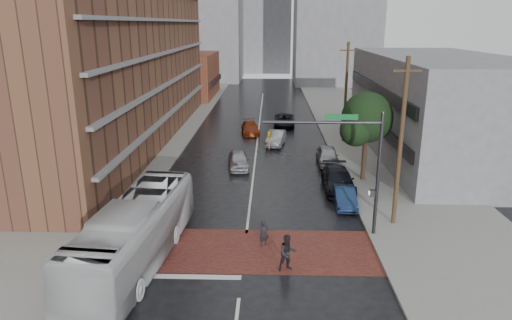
# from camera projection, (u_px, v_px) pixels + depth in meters

# --- Properties ---
(ground) EXTENTS (160.00, 160.00, 0.00)m
(ground) POSITION_uv_depth(u_px,v_px,m) (244.00, 255.00, 24.02)
(ground) COLOR black
(ground) RESTS_ON ground
(crosswalk) EXTENTS (14.00, 5.00, 0.02)m
(crosswalk) POSITION_uv_depth(u_px,v_px,m) (245.00, 250.00, 24.50)
(crosswalk) COLOR brown
(crosswalk) RESTS_ON ground
(sidewalk_west) EXTENTS (9.00, 90.00, 0.15)m
(sidewalk_west) POSITION_uv_depth(u_px,v_px,m) (149.00, 138.00, 48.28)
(sidewalk_west) COLOR gray
(sidewalk_west) RESTS_ON ground
(sidewalk_east) EXTENTS (9.00, 90.00, 0.15)m
(sidewalk_east) POSITION_uv_depth(u_px,v_px,m) (368.00, 139.00, 47.58)
(sidewalk_east) COLOR gray
(sidewalk_east) RESTS_ON ground
(storefront_west) EXTENTS (8.00, 16.00, 7.00)m
(storefront_west) POSITION_uv_depth(u_px,v_px,m) (190.00, 75.00, 75.08)
(storefront_west) COLOR brown
(storefront_west) RESTS_ON ground
(building_east) EXTENTS (11.00, 26.00, 9.00)m
(building_east) POSITION_uv_depth(u_px,v_px,m) (437.00, 106.00, 41.37)
(building_east) COLOR gray
(building_east) RESTS_ON ground
(distant_tower_west) EXTENTS (18.00, 16.00, 32.00)m
(distant_tower_west) POSITION_uv_depth(u_px,v_px,m) (198.00, 2.00, 94.52)
(distant_tower_west) COLOR gray
(distant_tower_west) RESTS_ON ground
(distant_tower_center) EXTENTS (12.00, 10.00, 24.00)m
(distant_tower_center) POSITION_uv_depth(u_px,v_px,m) (266.00, 22.00, 111.52)
(distant_tower_center) COLOR gray
(distant_tower_center) RESTS_ON ground
(street_tree) EXTENTS (4.20, 4.10, 6.90)m
(street_tree) POSITION_uv_depth(u_px,v_px,m) (367.00, 121.00, 33.92)
(street_tree) COLOR #332319
(street_tree) RESTS_ON ground
(signal_mast) EXTENTS (6.50, 0.30, 7.20)m
(signal_mast) POSITION_uv_depth(u_px,v_px,m) (353.00, 156.00, 24.88)
(signal_mast) COLOR #2D2D33
(signal_mast) RESTS_ON ground
(utility_pole_near) EXTENTS (1.60, 0.26, 10.00)m
(utility_pole_near) POSITION_uv_depth(u_px,v_px,m) (401.00, 143.00, 26.11)
(utility_pole_near) COLOR #473321
(utility_pole_near) RESTS_ON ground
(utility_pole_far) EXTENTS (1.60, 0.26, 10.00)m
(utility_pole_far) POSITION_uv_depth(u_px,v_px,m) (346.00, 92.00, 45.25)
(utility_pole_far) COLOR #473321
(utility_pole_far) RESTS_ON ground
(transit_bus) EXTENTS (3.87, 12.14, 3.32)m
(transit_bus) POSITION_uv_depth(u_px,v_px,m) (136.00, 233.00, 22.75)
(transit_bus) COLOR silver
(transit_bus) RESTS_ON ground
(pedestrian_a) EXTENTS (0.62, 0.51, 1.45)m
(pedestrian_a) POSITION_uv_depth(u_px,v_px,m) (264.00, 234.00, 24.79)
(pedestrian_a) COLOR black
(pedestrian_a) RESTS_ON ground
(pedestrian_b) EXTENTS (1.09, 0.96, 1.88)m
(pedestrian_b) POSITION_uv_depth(u_px,v_px,m) (288.00, 253.00, 22.25)
(pedestrian_b) COLOR black
(pedestrian_b) RESTS_ON ground
(car_travel_a) EXTENTS (2.15, 4.30, 1.41)m
(car_travel_a) POSITION_uv_depth(u_px,v_px,m) (238.00, 160.00, 38.18)
(car_travel_a) COLOR #A3A4AB
(car_travel_a) RESTS_ON ground
(car_travel_b) EXTENTS (2.20, 4.51, 1.42)m
(car_travel_b) POSITION_uv_depth(u_px,v_px,m) (276.00, 138.00, 45.50)
(car_travel_b) COLOR #A0A0A7
(car_travel_b) RESTS_ON ground
(car_travel_c) EXTENTS (2.36, 4.65, 1.29)m
(car_travel_c) POSITION_uv_depth(u_px,v_px,m) (250.00, 128.00, 50.19)
(car_travel_c) COLOR maroon
(car_travel_c) RESTS_ON ground
(suv_travel) EXTENTS (2.57, 5.23, 1.43)m
(suv_travel) POSITION_uv_depth(u_px,v_px,m) (284.00, 120.00, 53.86)
(suv_travel) COLOR black
(suv_travel) RESTS_ON ground
(car_parked_near) EXTENTS (1.40, 3.84, 1.26)m
(car_parked_near) POSITION_uv_depth(u_px,v_px,m) (344.00, 197.00, 30.29)
(car_parked_near) COLOR #142648
(car_parked_near) RESTS_ON ground
(car_parked_mid) EXTENTS (2.17, 5.27, 1.53)m
(car_parked_mid) POSITION_uv_depth(u_px,v_px,m) (338.00, 180.00, 33.18)
(car_parked_mid) COLOR black
(car_parked_mid) RESTS_ON ground
(car_parked_far) EXTENTS (1.89, 4.47, 1.51)m
(car_parked_far) POSITION_uv_depth(u_px,v_px,m) (328.00, 155.00, 39.32)
(car_parked_far) COLOR #9C9EA3
(car_parked_far) RESTS_ON ground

